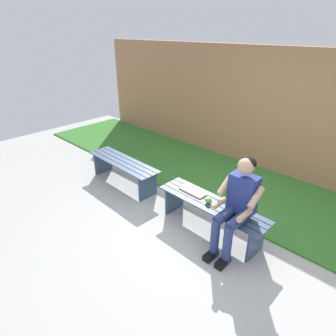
{
  "coord_description": "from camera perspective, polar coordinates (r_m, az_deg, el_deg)",
  "views": [
    {
      "loc": [
        -1.84,
        2.78,
        2.61
      ],
      "look_at": [
        0.69,
        0.15,
        0.81
      ],
      "focal_mm": 30.53,
      "sensor_mm": 36.0,
      "label": 1
    }
  ],
  "objects": [
    {
      "name": "ground_plane",
      "position": [
        4.25,
        -11.12,
        -12.56
      ],
      "size": [
        10.0,
        7.0,
        0.04
      ],
      "primitive_type": "cube",
      "color": "#B2B2AD"
    },
    {
      "name": "grass_strip",
      "position": [
        5.65,
        8.51,
        -1.42
      ],
      "size": [
        9.0,
        2.0,
        0.03
      ],
      "primitive_type": "cube",
      "color": "#387A2D",
      "rests_on": "ground"
    },
    {
      "name": "brick_wall",
      "position": [
        6.01,
        19.88,
        10.79
      ],
      "size": [
        9.5,
        0.24,
        2.33
      ],
      "primitive_type": "cube",
      "color": "#B27A51",
      "rests_on": "ground"
    },
    {
      "name": "bench_near",
      "position": [
        4.03,
        8.61,
        -8.22
      ],
      "size": [
        1.67,
        0.47,
        0.46
      ],
      "rotation": [
        0.0,
        0.0,
        -0.03
      ],
      "color": "#384C6B",
      "rests_on": "ground"
    },
    {
      "name": "bench_far",
      "position": [
        5.23,
        -8.95,
        0.24
      ],
      "size": [
        1.6,
        0.47,
        0.46
      ],
      "rotation": [
        0.0,
        0.0,
        -0.03
      ],
      "color": "#384C6B",
      "rests_on": "ground"
    },
    {
      "name": "person_seated",
      "position": [
        3.59,
        13.59,
        -6.83
      ],
      "size": [
        0.5,
        0.69,
        1.26
      ],
      "color": "navy",
      "rests_on": "ground"
    },
    {
      "name": "apple",
      "position": [
        3.93,
        8.06,
        -6.46
      ],
      "size": [
        0.09,
        0.09,
        0.09
      ],
      "primitive_type": "sphere",
      "color": "#72B738",
      "rests_on": "bench_near"
    },
    {
      "name": "book_open",
      "position": [
        4.17,
        4.91,
        -4.72
      ],
      "size": [
        0.42,
        0.17,
        0.02
      ],
      "rotation": [
        0.0,
        0.0,
        -0.03
      ],
      "color": "white",
      "rests_on": "bench_near"
    }
  ]
}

